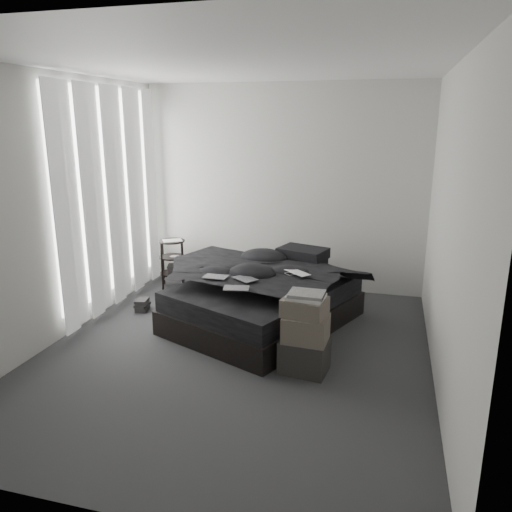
% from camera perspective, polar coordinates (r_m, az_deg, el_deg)
% --- Properties ---
extents(floor, '(3.60, 4.20, 0.01)m').
position_cam_1_polar(floor, '(4.84, -2.53, -11.04)').
color(floor, '#323234').
rests_on(floor, ground).
extents(ceiling, '(3.60, 4.20, 0.01)m').
position_cam_1_polar(ceiling, '(4.36, -2.96, 21.24)').
color(ceiling, white).
rests_on(ceiling, ground).
extents(wall_back, '(3.60, 0.01, 2.60)m').
position_cam_1_polar(wall_back, '(6.43, 3.07, 7.70)').
color(wall_back, silver).
rests_on(wall_back, ground).
extents(wall_front, '(3.60, 0.01, 2.60)m').
position_cam_1_polar(wall_front, '(2.58, -17.25, -4.62)').
color(wall_front, silver).
rests_on(wall_front, ground).
extents(wall_left, '(0.01, 4.20, 2.60)m').
position_cam_1_polar(wall_left, '(5.26, -21.82, 4.93)').
color(wall_left, silver).
rests_on(wall_left, ground).
extents(wall_right, '(0.01, 4.20, 2.60)m').
position_cam_1_polar(wall_right, '(4.24, 21.13, 2.74)').
color(wall_right, silver).
rests_on(wall_right, ground).
extents(window_left, '(0.02, 2.00, 2.30)m').
position_cam_1_polar(window_left, '(5.97, -16.58, 7.00)').
color(window_left, white).
rests_on(window_left, wall_left).
extents(curtain_left, '(0.06, 2.12, 2.48)m').
position_cam_1_polar(curtain_left, '(5.96, -16.12, 6.33)').
color(curtain_left, white).
rests_on(curtain_left, wall_left).
extents(bed, '(2.07, 2.31, 0.26)m').
position_cam_1_polar(bed, '(5.45, 0.90, -6.45)').
color(bed, black).
rests_on(bed, floor).
extents(mattress, '(1.99, 2.24, 0.20)m').
position_cam_1_polar(mattress, '(5.37, 0.91, -4.17)').
color(mattress, black).
rests_on(mattress, bed).
extents(duvet, '(1.92, 2.04, 0.22)m').
position_cam_1_polar(duvet, '(5.26, 0.62, -2.13)').
color(duvet, black).
rests_on(duvet, mattress).
extents(pillow_lower, '(0.68, 0.58, 0.13)m').
position_cam_1_polar(pillow_lower, '(5.91, 4.92, -0.69)').
color(pillow_lower, black).
rests_on(pillow_lower, mattress).
extents(pillow_upper, '(0.62, 0.51, 0.12)m').
position_cam_1_polar(pillow_upper, '(5.83, 5.37, 0.34)').
color(pillow_upper, black).
rests_on(pillow_upper, pillow_lower).
extents(laptop, '(0.36, 0.35, 0.02)m').
position_cam_1_polar(laptop, '(5.10, 4.36, -1.30)').
color(laptop, silver).
rests_on(laptop, duvet).
extents(comic_a, '(0.24, 0.16, 0.01)m').
position_cam_1_polar(comic_a, '(5.04, -4.67, -1.63)').
color(comic_a, black).
rests_on(comic_a, duvet).
extents(comic_b, '(0.29, 0.27, 0.01)m').
position_cam_1_polar(comic_b, '(4.96, -1.25, -1.78)').
color(comic_b, black).
rests_on(comic_b, duvet).
extents(comic_c, '(0.27, 0.20, 0.01)m').
position_cam_1_polar(comic_c, '(4.69, -2.28, -2.76)').
color(comic_c, black).
rests_on(comic_c, duvet).
extents(side_stand, '(0.44, 0.44, 0.63)m').
position_cam_1_polar(side_stand, '(6.65, -9.50, -0.93)').
color(side_stand, black).
rests_on(side_stand, floor).
extents(papers, '(0.30, 0.28, 0.01)m').
position_cam_1_polar(papers, '(6.56, -9.55, 1.74)').
color(papers, white).
rests_on(papers, side_stand).
extents(floor_books, '(0.16, 0.20, 0.13)m').
position_cam_1_polar(floor_books, '(5.97, -12.87, -5.51)').
color(floor_books, black).
rests_on(floor_books, floor).
extents(box_lower, '(0.44, 0.36, 0.30)m').
position_cam_1_polar(box_lower, '(4.48, 5.55, -11.27)').
color(box_lower, black).
rests_on(box_lower, floor).
extents(box_mid, '(0.39, 0.32, 0.23)m').
position_cam_1_polar(box_mid, '(4.36, 5.71, -8.24)').
color(box_mid, '#584F45').
rests_on(box_mid, box_lower).
extents(box_upper, '(0.40, 0.35, 0.16)m').
position_cam_1_polar(box_upper, '(4.30, 5.59, -5.82)').
color(box_upper, '#584F45').
rests_on(box_upper, box_mid).
extents(art_book_white, '(0.33, 0.28, 0.03)m').
position_cam_1_polar(art_book_white, '(4.26, 5.73, -4.65)').
color(art_book_white, silver).
rests_on(art_book_white, box_upper).
extents(art_book_snake, '(0.30, 0.24, 0.03)m').
position_cam_1_polar(art_book_snake, '(4.24, 5.82, -4.33)').
color(art_book_snake, silver).
rests_on(art_book_snake, art_book_white).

